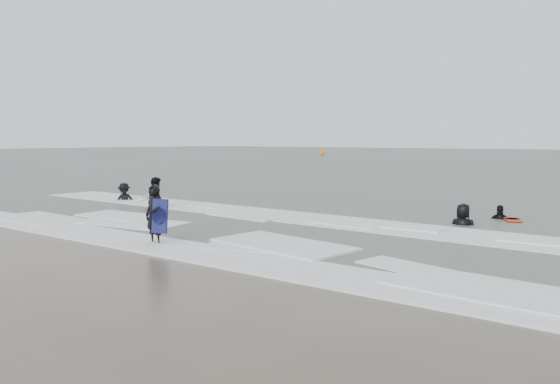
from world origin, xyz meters
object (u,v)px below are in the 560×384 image
Objects in this scene: surfer_right_near at (500,220)px; buoy at (322,153)px; surfer_wading at (157,210)px; surfer_right_far at (463,226)px; surfer_centre at (155,245)px; surfer_breaker at (124,202)px.

buoy reaches higher than surfer_right_near.
surfer_wading is 1.00× the size of surfer_right_far.
surfer_centre is at bearing 47.26° from surfer_right_far.
surfer_breaker is 15.58m from surfer_right_far.
buoy reaches higher than surfer_right_far.
surfer_wading is 13.67m from surfer_right_near.
surfer_breaker reaches higher than surfer_right_near.
surfer_wading is at bearing 8.04° from surfer_right_far.
surfer_centre is 10.37m from surfer_right_far.
surfer_breaker is 76.39m from buoy.
surfer_centre is 86.27m from buoy.
buoy is at bearing 119.50° from surfer_centre.
surfer_breaker is 0.90× the size of surfer_right_far.
buoy reaches higher than surfer_breaker.
surfer_wading is 1.18× the size of buoy.
surfer_wading reaches higher than surfer_right_far.
surfer_wading is at bearing -49.99° from surfer_breaker.
surfer_centre is 0.89× the size of surfer_right_far.
surfer_breaker is (-3.62, 1.03, 0.00)m from surfer_wading.
surfer_right_near is 1.04× the size of buoy.
surfer_centre is at bearing 176.15° from surfer_wading.
surfer_centre is at bearing -66.35° from surfer_breaker.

